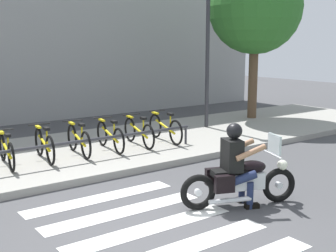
% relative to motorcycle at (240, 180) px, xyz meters
% --- Properties ---
extents(ground_plane, '(48.00, 48.00, 0.00)m').
position_rel_motorcycle_xyz_m(ground_plane, '(-1.77, 0.12, -0.45)').
color(ground_plane, '#424244').
extents(sidewalk, '(24.00, 4.40, 0.15)m').
position_rel_motorcycle_xyz_m(sidewalk, '(-1.77, 4.78, -0.38)').
color(sidewalk, gray).
rests_on(sidewalk, ground).
extents(crosswalk_stripe_1, '(2.80, 0.40, 0.01)m').
position_rel_motorcycle_xyz_m(crosswalk_stripe_1, '(-1.72, -0.68, -0.45)').
color(crosswalk_stripe_1, white).
rests_on(crosswalk_stripe_1, ground).
extents(crosswalk_stripe_2, '(2.80, 0.40, 0.01)m').
position_rel_motorcycle_xyz_m(crosswalk_stripe_2, '(-1.72, 0.12, -0.45)').
color(crosswalk_stripe_2, white).
rests_on(crosswalk_stripe_2, ground).
extents(crosswalk_stripe_3, '(2.80, 0.40, 0.01)m').
position_rel_motorcycle_xyz_m(crosswalk_stripe_3, '(-1.72, 0.92, -0.45)').
color(crosswalk_stripe_3, white).
rests_on(crosswalk_stripe_3, ground).
extents(crosswalk_stripe_4, '(2.80, 0.40, 0.01)m').
position_rel_motorcycle_xyz_m(crosswalk_stripe_4, '(-1.72, 1.72, -0.45)').
color(crosswalk_stripe_4, white).
rests_on(crosswalk_stripe_4, ground).
extents(motorcycle, '(1.96, 0.96, 1.19)m').
position_rel_motorcycle_xyz_m(motorcycle, '(0.00, 0.00, 0.00)').
color(motorcycle, black).
rests_on(motorcycle, ground).
extents(rider, '(0.75, 0.68, 1.42)m').
position_rel_motorcycle_xyz_m(rider, '(-0.07, 0.03, 0.36)').
color(rider, black).
rests_on(rider, ground).
extents(bicycle_2, '(0.48, 1.61, 0.74)m').
position_rel_motorcycle_xyz_m(bicycle_2, '(-2.56, 4.25, 0.04)').
color(bicycle_2, black).
rests_on(bicycle_2, sidewalk).
extents(bicycle_3, '(0.48, 1.59, 0.78)m').
position_rel_motorcycle_xyz_m(bicycle_3, '(-1.74, 4.25, 0.05)').
color(bicycle_3, black).
rests_on(bicycle_3, sidewalk).
extents(bicycle_4, '(0.48, 1.60, 0.77)m').
position_rel_motorcycle_xyz_m(bicycle_4, '(-0.93, 4.25, 0.05)').
color(bicycle_4, black).
rests_on(bicycle_4, sidewalk).
extents(bicycle_5, '(0.48, 1.67, 0.76)m').
position_rel_motorcycle_xyz_m(bicycle_5, '(-0.11, 4.25, 0.05)').
color(bicycle_5, black).
rests_on(bicycle_5, sidewalk).
extents(bicycle_6, '(0.48, 1.68, 0.76)m').
position_rel_motorcycle_xyz_m(bicycle_6, '(0.71, 4.25, 0.05)').
color(bicycle_6, black).
rests_on(bicycle_6, sidewalk).
extents(bicycle_7, '(0.48, 1.74, 0.79)m').
position_rel_motorcycle_xyz_m(bicycle_7, '(1.52, 4.25, 0.06)').
color(bicycle_7, black).
rests_on(bicycle_7, sidewalk).
extents(bike_rack, '(6.32, 0.07, 0.49)m').
position_rel_motorcycle_xyz_m(bike_rack, '(-1.33, 3.70, 0.13)').
color(bike_rack, '#333338').
rests_on(bike_rack, sidewalk).
extents(street_lamp, '(0.28, 0.28, 4.75)m').
position_rel_motorcycle_xyz_m(street_lamp, '(3.76, 5.18, 2.39)').
color(street_lamp, '#2D2D33').
rests_on(street_lamp, ground).
extents(tree_near_rack, '(3.12, 3.12, 5.44)m').
position_rel_motorcycle_xyz_m(tree_near_rack, '(6.19, 5.58, 3.40)').
color(tree_near_rack, brown).
rests_on(tree_near_rack, ground).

